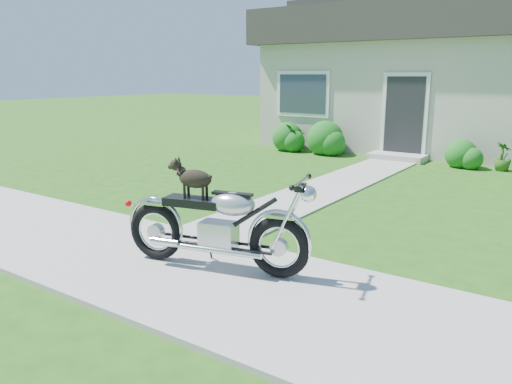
# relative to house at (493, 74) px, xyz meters

# --- Properties ---
(ground) EXTENTS (80.00, 80.00, 0.00)m
(ground) POSITION_rel_house_xyz_m (0.00, -11.99, -2.16)
(ground) COLOR #235114
(ground) RESTS_ON ground
(sidewalk) EXTENTS (24.00, 2.20, 0.04)m
(sidewalk) POSITION_rel_house_xyz_m (0.00, -11.99, -2.14)
(sidewalk) COLOR #9E9B93
(sidewalk) RESTS_ON ground
(walkway) EXTENTS (1.20, 8.00, 0.03)m
(walkway) POSITION_rel_house_xyz_m (-1.50, -6.99, -2.14)
(walkway) COLOR #9E9B93
(walkway) RESTS_ON ground
(house) EXTENTS (12.60, 7.03, 4.50)m
(house) POSITION_rel_house_xyz_m (0.00, 0.00, 0.00)
(house) COLOR beige
(house) RESTS_ON ground
(shrub_row) EXTENTS (10.36, 1.04, 1.04)m
(shrub_row) POSITION_rel_house_xyz_m (0.07, -3.49, -1.76)
(shrub_row) COLOR #195F19
(shrub_row) RESTS_ON ground
(potted_plant_left) EXTENTS (0.89, 0.93, 0.79)m
(potted_plant_left) POSITION_rel_house_xyz_m (-4.45, -3.44, -1.76)
(potted_plant_left) COLOR #2D5A18
(potted_plant_left) RESTS_ON ground
(potted_plant_right) EXTENTS (0.52, 0.52, 0.66)m
(potted_plant_right) POSITION_rel_house_xyz_m (0.97, -3.44, -1.83)
(potted_plant_right) COLOR #2A5A18
(potted_plant_right) RESTS_ON ground
(motorcycle_with_dog) EXTENTS (2.19, 0.82, 1.19)m
(motorcycle_with_dog) POSITION_rel_house_xyz_m (-0.63, -11.80, -1.60)
(motorcycle_with_dog) COLOR black
(motorcycle_with_dog) RESTS_ON sidewalk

